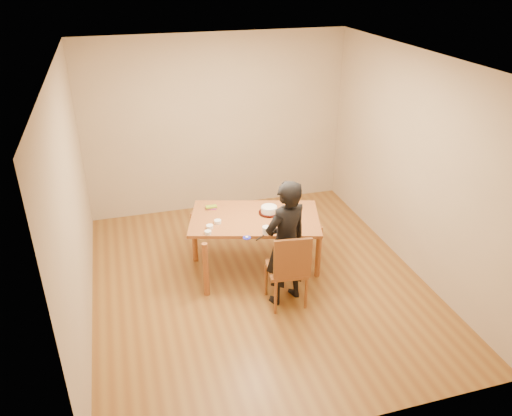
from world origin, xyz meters
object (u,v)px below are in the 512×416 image
object	(u,v)px
dining_table	(255,218)
person	(286,243)
dining_chair	(286,269)
cake	(269,210)
cake_plate	(269,213)

from	to	relation	value
dining_table	person	world-z (taller)	person
dining_chair	person	world-z (taller)	person
dining_table	dining_chair	size ratio (longest dim) A/B	3.72
cake	person	distance (m)	0.78
dining_table	person	distance (m)	0.75
dining_chair	cake_plate	distance (m)	0.88
cake_plate	person	xyz separation A→B (m)	(-0.05, -0.78, 0.01)
cake_plate	cake	size ratio (longest dim) A/B	1.29
dining_chair	cake_plate	bearing A→B (deg)	93.83
dining_table	person	size ratio (longest dim) A/B	1.03
dining_chair	person	distance (m)	0.32
dining_table	cake_plate	world-z (taller)	cake_plate
cake_plate	cake	distance (m)	0.04
dining_chair	person	xyz separation A→B (m)	(0.00, 0.05, 0.32)
dining_chair	cake	size ratio (longest dim) A/B	2.08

